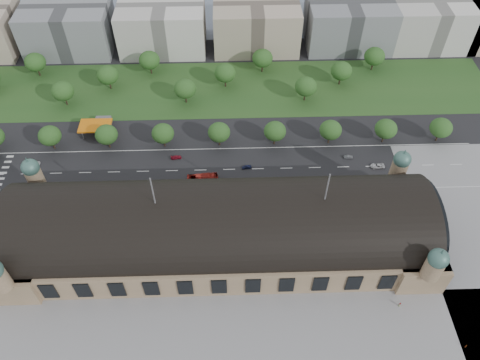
{
  "coord_description": "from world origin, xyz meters",
  "views": [
    {
      "loc": [
        4.51,
        -95.74,
        142.84
      ],
      "look_at": [
        7.98,
        19.45,
        14.0
      ],
      "focal_mm": 35.0,
      "sensor_mm": 36.0,
      "label": 1
    }
  ],
  "objects_px": {
    "traffic_car_4": "(247,167)",
    "parked_car_6": "(125,195)",
    "bus_east": "(249,186)",
    "parked_car_1": "(24,197)",
    "pedestrian_0": "(400,305)",
    "traffic_car_5": "(348,157)",
    "parked_car_4": "(104,203)",
    "petrol_station": "(100,124)",
    "traffic_car_1": "(34,163)",
    "traffic_car_3": "(176,157)",
    "parked_car_5": "(85,200)",
    "parked_car_0": "(16,199)",
    "parked_car_3": "(107,195)",
    "traffic_car_6": "(377,166)",
    "parked_car_2": "(34,204)",
    "bus_west": "(203,178)",
    "bus_mid": "(241,186)",
    "pedestrian_1": "(466,346)"
  },
  "relations": [
    {
      "from": "traffic_car_4",
      "to": "parked_car_6",
      "type": "bearing_deg",
      "value": -82.11
    },
    {
      "from": "bus_east",
      "to": "parked_car_6",
      "type": "bearing_deg",
      "value": 90.06
    },
    {
      "from": "parked_car_1",
      "to": "pedestrian_0",
      "type": "bearing_deg",
      "value": 49.27
    },
    {
      "from": "traffic_car_5",
      "to": "parked_car_1",
      "type": "bearing_deg",
      "value": 98.25
    },
    {
      "from": "parked_car_4",
      "to": "pedestrian_0",
      "type": "height_order",
      "value": "pedestrian_0"
    },
    {
      "from": "petrol_station",
      "to": "parked_car_4",
      "type": "relative_size",
      "value": 3.3
    },
    {
      "from": "petrol_station",
      "to": "parked_car_1",
      "type": "bearing_deg",
      "value": -120.15
    },
    {
      "from": "traffic_car_1",
      "to": "traffic_car_3",
      "type": "relative_size",
      "value": 1.01
    },
    {
      "from": "parked_car_5",
      "to": "pedestrian_0",
      "type": "bearing_deg",
      "value": 42.3
    },
    {
      "from": "traffic_car_3",
      "to": "pedestrian_0",
      "type": "height_order",
      "value": "pedestrian_0"
    },
    {
      "from": "traffic_car_5",
      "to": "bus_east",
      "type": "height_order",
      "value": "bus_east"
    },
    {
      "from": "traffic_car_3",
      "to": "parked_car_5",
      "type": "distance_m",
      "value": 41.17
    },
    {
      "from": "traffic_car_5",
      "to": "parked_car_0",
      "type": "distance_m",
      "value": 136.48
    },
    {
      "from": "parked_car_3",
      "to": "pedestrian_0",
      "type": "bearing_deg",
      "value": 43.45
    },
    {
      "from": "petrol_station",
      "to": "bus_east",
      "type": "bearing_deg",
      "value": -30.23
    },
    {
      "from": "petrol_station",
      "to": "parked_car_3",
      "type": "bearing_deg",
      "value": -77.34
    },
    {
      "from": "parked_car_5",
      "to": "traffic_car_6",
      "type": "bearing_deg",
      "value": 72.66
    },
    {
      "from": "parked_car_3",
      "to": "parked_car_2",
      "type": "bearing_deg",
      "value": -102.37
    },
    {
      "from": "traffic_car_5",
      "to": "traffic_car_6",
      "type": "distance_m",
      "value": 12.53
    },
    {
      "from": "parked_car_0",
      "to": "parked_car_3",
      "type": "bearing_deg",
      "value": 68.03
    },
    {
      "from": "traffic_car_3",
      "to": "parked_car_1",
      "type": "xyz_separation_m",
      "value": [
        -58.78,
        -20.24,
        0.05
      ]
    },
    {
      "from": "bus_west",
      "to": "pedestrian_0",
      "type": "bearing_deg",
      "value": -135.23
    },
    {
      "from": "traffic_car_5",
      "to": "parked_car_1",
      "type": "relative_size",
      "value": 0.77
    },
    {
      "from": "parked_car_2",
      "to": "bus_west",
      "type": "distance_m",
      "value": 66.27
    },
    {
      "from": "parked_car_3",
      "to": "pedestrian_0",
      "type": "xyz_separation_m",
      "value": [
        104.08,
        -50.5,
        0.2
      ]
    },
    {
      "from": "traffic_car_3",
      "to": "traffic_car_6",
      "type": "bearing_deg",
      "value": -103.18
    },
    {
      "from": "petrol_station",
      "to": "traffic_car_6",
      "type": "bearing_deg",
      "value": -13.03
    },
    {
      "from": "traffic_car_6",
      "to": "bus_west",
      "type": "relative_size",
      "value": 0.45
    },
    {
      "from": "traffic_car_3",
      "to": "parked_car_0",
      "type": "relative_size",
      "value": 0.9
    },
    {
      "from": "parked_car_0",
      "to": "bus_mid",
      "type": "bearing_deg",
      "value": 68.11
    },
    {
      "from": "traffic_car_6",
      "to": "parked_car_0",
      "type": "height_order",
      "value": "parked_car_0"
    },
    {
      "from": "parked_car_0",
      "to": "parked_car_1",
      "type": "relative_size",
      "value": 0.99
    },
    {
      "from": "petrol_station",
      "to": "bus_west",
      "type": "distance_m",
      "value": 57.76
    },
    {
      "from": "parked_car_4",
      "to": "pedestrian_0",
      "type": "xyz_separation_m",
      "value": [
        104.39,
        -46.5,
        0.28
      ]
    },
    {
      "from": "petrol_station",
      "to": "parked_car_0",
      "type": "height_order",
      "value": "petrol_station"
    },
    {
      "from": "parked_car_4",
      "to": "parked_car_2",
      "type": "bearing_deg",
      "value": -114.17
    },
    {
      "from": "traffic_car_6",
      "to": "bus_east",
      "type": "bearing_deg",
      "value": -78.25
    },
    {
      "from": "parked_car_3",
      "to": "bus_west",
      "type": "distance_m",
      "value": 38.58
    },
    {
      "from": "traffic_car_4",
      "to": "parked_car_3",
      "type": "height_order",
      "value": "parked_car_3"
    },
    {
      "from": "parked_car_2",
      "to": "parked_car_5",
      "type": "relative_size",
      "value": 0.94
    },
    {
      "from": "parked_car_2",
      "to": "parked_car_3",
      "type": "distance_m",
      "value": 27.7
    },
    {
      "from": "petrol_station",
      "to": "traffic_car_3",
      "type": "relative_size",
      "value": 3.14
    },
    {
      "from": "traffic_car_1",
      "to": "parked_car_2",
      "type": "distance_m",
      "value": 23.16
    },
    {
      "from": "parked_car_1",
      "to": "bus_east",
      "type": "relative_size",
      "value": 0.39
    },
    {
      "from": "petrol_station",
      "to": "bus_west",
      "type": "xyz_separation_m",
      "value": [
        47.02,
        -33.52,
        -1.18
      ]
    },
    {
      "from": "traffic_car_1",
      "to": "parked_car_6",
      "type": "height_order",
      "value": "traffic_car_1"
    },
    {
      "from": "parked_car_0",
      "to": "parked_car_6",
      "type": "xyz_separation_m",
      "value": [
        42.53,
        1.24,
        -0.18
      ]
    },
    {
      "from": "petrol_station",
      "to": "traffic_car_1",
      "type": "relative_size",
      "value": 3.12
    },
    {
      "from": "traffic_car_3",
      "to": "pedestrian_1",
      "type": "bearing_deg",
      "value": -139.94
    },
    {
      "from": "traffic_car_6",
      "to": "pedestrian_0",
      "type": "bearing_deg",
      "value": -5.5
    }
  ]
}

